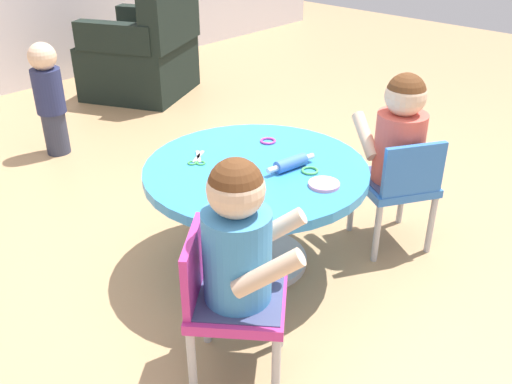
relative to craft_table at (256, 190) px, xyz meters
name	(u,v)px	position (x,y,z in m)	size (l,w,h in m)	color
ground_plane	(256,262)	(0.00, 0.00, -0.35)	(10.00, 10.00, 0.00)	tan
craft_table	(256,190)	(0.00, 0.00, 0.00)	(0.90, 0.90, 0.46)	silver
child_chair_left	(227,298)	(-0.52, -0.36, -0.05)	(0.42, 0.42, 0.54)	#B7B7BC
seated_child_left	(239,239)	(-0.49, -0.39, 0.18)	(0.42, 0.44, 0.51)	#3F4772
child_chair_right	(398,185)	(0.52, -0.36, -0.05)	(0.41, 0.41, 0.54)	#B7B7BC
seated_child_right	(400,133)	(0.54, -0.32, 0.18)	(0.41, 0.44, 0.51)	#3F4772
armchair_dark	(144,54)	(1.08, 2.15, -0.04)	(0.94, 0.95, 0.85)	black
toddler_standing	(49,96)	(0.02, 1.66, 0.01)	(0.17, 0.17, 0.67)	#33384C
rolling_pin	(291,163)	(0.08, -0.11, 0.13)	(0.23, 0.07, 0.05)	#3F72CC
craft_scissors	(197,160)	(-0.12, 0.21, 0.11)	(0.14, 0.13, 0.01)	silver
playdough_blob_0	(324,184)	(0.05, -0.30, 0.11)	(0.12, 0.12, 0.01)	pink
cookie_cutter_0	(268,141)	(0.21, 0.13, 0.11)	(0.07, 0.07, 0.01)	#D83FA5
cookie_cutter_1	(310,171)	(0.11, -0.19, 0.11)	(0.07, 0.07, 0.01)	#4CB259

